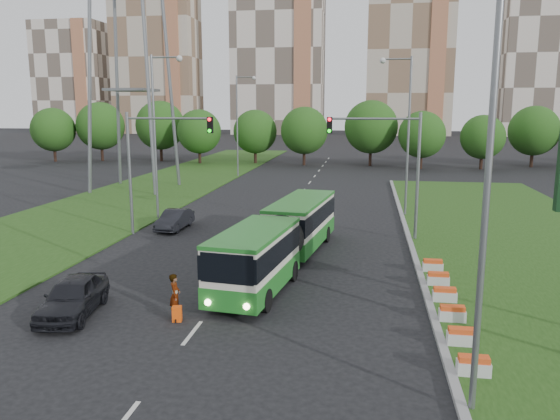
% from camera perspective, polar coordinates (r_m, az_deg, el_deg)
% --- Properties ---
extents(ground, '(360.00, 360.00, 0.00)m').
position_cam_1_polar(ground, '(25.96, 1.40, -7.94)').
color(ground, black).
rests_on(ground, ground).
extents(grass_median, '(14.00, 60.00, 0.15)m').
position_cam_1_polar(grass_median, '(34.81, 25.09, -4.00)').
color(grass_median, '#1F4413').
rests_on(grass_median, ground).
extents(median_kerb, '(0.30, 60.00, 0.18)m').
position_cam_1_polar(median_kerb, '(33.53, 13.59, -3.78)').
color(median_kerb, gray).
rests_on(median_kerb, ground).
extents(left_verge, '(12.00, 110.00, 0.10)m').
position_cam_1_polar(left_verge, '(54.40, -14.07, 1.64)').
color(left_verge, '#1F4413').
rests_on(left_verge, ground).
extents(lane_markings, '(0.20, 100.00, 0.01)m').
position_cam_1_polar(lane_markings, '(45.59, 1.02, 0.20)').
color(lane_markings, silver).
rests_on(lane_markings, ground).
extents(flower_planters, '(1.10, 11.50, 0.60)m').
position_cam_1_polar(flower_planters, '(23.50, 17.18, -9.29)').
color(flower_planters, silver).
rests_on(flower_planters, grass_median).
extents(traffic_mast_median, '(5.76, 0.32, 8.00)m').
position_cam_1_polar(traffic_mast_median, '(34.55, 11.61, 5.58)').
color(traffic_mast_median, slate).
rests_on(traffic_mast_median, ground).
extents(traffic_mast_left, '(5.76, 0.32, 8.00)m').
position_cam_1_polar(traffic_mast_left, '(36.19, -13.18, 5.74)').
color(traffic_mast_left, slate).
rests_on(traffic_mast_left, ground).
extents(street_lamps, '(36.00, 60.00, 12.00)m').
position_cam_1_polar(street_lamps, '(35.03, -1.26, 6.93)').
color(street_lamps, slate).
rests_on(street_lamps, ground).
extents(tree_line, '(120.00, 8.00, 9.00)m').
position_cam_1_polar(tree_line, '(79.77, 14.02, 7.63)').
color(tree_line, '#224913').
rests_on(tree_line, ground).
extents(apartment_tower_west, '(26.00, 15.00, 48.00)m').
position_cam_1_polar(apartment_tower_west, '(187.93, -12.73, 15.20)').
color(apartment_tower_west, '#BBAC96').
rests_on(apartment_tower_west, ground).
extents(apartment_tower_cwest, '(28.00, 15.00, 52.00)m').
position_cam_1_polar(apartment_tower_cwest, '(177.55, -0.15, 16.39)').
color(apartment_tower_cwest, beige).
rests_on(apartment_tower_cwest, ground).
extents(apartment_tower_ceast, '(25.00, 15.00, 50.00)m').
position_cam_1_polar(apartment_tower_ceast, '(175.59, 13.36, 15.84)').
color(apartment_tower_ceast, '#BBAC96').
rests_on(apartment_tower_ceast, ground).
extents(apartment_tower_east, '(27.00, 15.00, 47.00)m').
position_cam_1_polar(apartment_tower_east, '(182.54, 26.37, 14.37)').
color(apartment_tower_east, beige).
rests_on(apartment_tower_east, ground).
extents(midrise_west, '(22.00, 14.00, 36.00)m').
position_cam_1_polar(midrise_west, '(200.40, -20.86, 12.76)').
color(midrise_west, beige).
rests_on(midrise_west, ground).
extents(articulated_bus, '(2.45, 15.75, 2.59)m').
position_cam_1_polar(articulated_bus, '(28.59, 0.14, -2.87)').
color(articulated_bus, beige).
rests_on(articulated_bus, ground).
extents(car_left_near, '(2.52, 4.81, 1.56)m').
position_cam_1_polar(car_left_near, '(23.80, -20.83, -8.42)').
color(car_left_near, black).
rests_on(car_left_near, ground).
extents(car_left_far, '(1.59, 4.15, 1.35)m').
position_cam_1_polar(car_left_far, '(38.28, -10.96, -0.99)').
color(car_left_far, black).
rests_on(car_left_far, ground).
extents(pedestrian, '(0.55, 0.72, 1.77)m').
position_cam_1_polar(pedestrian, '(22.49, -10.91, -8.73)').
color(pedestrian, gray).
rests_on(pedestrian, ground).
extents(shopping_trolley, '(0.36, 0.38, 0.61)m').
position_cam_1_polar(shopping_trolley, '(22.16, -10.71, -10.62)').
color(shopping_trolley, '#FE510D').
rests_on(shopping_trolley, ground).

